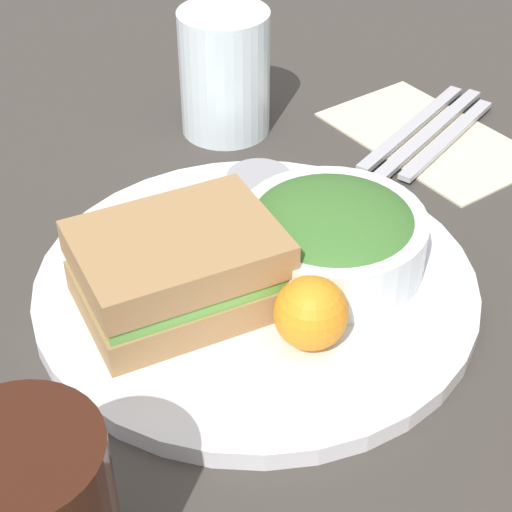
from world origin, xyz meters
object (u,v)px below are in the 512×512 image
(plate, at_px, (256,286))
(knife, at_px, (430,133))
(fork, at_px, (412,127))
(spoon, at_px, (448,138))
(salad_bowl, at_px, (332,234))
(sandwich, at_px, (178,269))
(dressing_cup, at_px, (259,195))
(water_glass, at_px, (225,73))

(plate, distance_m, knife, 0.27)
(fork, xyz_separation_m, spoon, (-0.01, 0.03, 0.00))
(salad_bowl, height_order, fork, salad_bowl)
(knife, bearing_deg, spoon, -90.00)
(knife, distance_m, spoon, 0.02)
(sandwich, bearing_deg, fork, -163.51)
(sandwich, height_order, salad_bowl, sandwich)
(plate, height_order, dressing_cup, dressing_cup)
(knife, xyz_separation_m, water_glass, (0.14, -0.12, 0.05))
(salad_bowl, bearing_deg, knife, -153.45)
(water_glass, bearing_deg, fork, 141.63)
(dressing_cup, xyz_separation_m, water_glass, (-0.07, -0.15, 0.02))
(salad_bowl, bearing_deg, dressing_cup, -85.40)
(salad_bowl, relative_size, knife, 0.70)
(plate, relative_size, salad_bowl, 2.35)
(plate, relative_size, spoon, 1.91)
(plate, bearing_deg, dressing_cup, -127.35)
(knife, bearing_deg, sandwich, 175.22)
(knife, bearing_deg, fork, 90.00)
(sandwich, xyz_separation_m, spoon, (-0.32, -0.06, -0.04))
(water_glass, bearing_deg, dressing_cup, 65.13)
(salad_bowl, xyz_separation_m, fork, (-0.20, -0.12, -0.03))
(fork, height_order, spoon, same)
(fork, distance_m, knife, 0.02)
(plate, xyz_separation_m, spoon, (-0.26, -0.07, -0.00))
(plate, bearing_deg, sandwich, -9.68)
(salad_bowl, height_order, spoon, salad_bowl)
(spoon, bearing_deg, knife, 90.00)
(salad_bowl, distance_m, spoon, 0.23)
(sandwich, height_order, water_glass, water_glass)
(sandwich, bearing_deg, dressing_cup, -153.28)
(plate, bearing_deg, salad_bowl, 161.99)
(salad_bowl, bearing_deg, plate, -18.01)
(sandwich, bearing_deg, water_glass, -130.89)
(spoon, height_order, water_glass, water_glass)
(fork, height_order, knife, same)
(salad_bowl, height_order, dressing_cup, salad_bowl)
(salad_bowl, relative_size, spoon, 0.81)
(plate, xyz_separation_m, fork, (-0.25, -0.10, -0.00))
(salad_bowl, relative_size, dressing_cup, 2.71)
(sandwich, relative_size, knife, 0.75)
(sandwich, bearing_deg, knife, -166.70)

